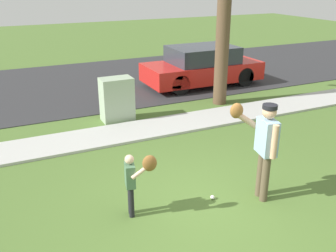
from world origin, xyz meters
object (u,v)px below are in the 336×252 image
at_px(person_adult, 264,141).
at_px(parked_hatchback_red, 202,66).
at_px(person_child, 135,176).
at_px(baseball, 212,197).
at_px(utility_cabinet, 117,99).
at_px(street_tree_near, 225,0).

bearing_deg(person_adult, parked_hatchback_red, -100.13).
height_order(person_child, baseball, person_child).
relative_size(utility_cabinet, street_tree_near, 0.20).
relative_size(person_child, baseball, 14.84).
height_order(person_adult, parked_hatchback_red, person_adult).
bearing_deg(parked_hatchback_red, person_adult, 67.89).
distance_m(street_tree_near, parked_hatchback_red, 3.10).
height_order(utility_cabinet, street_tree_near, street_tree_near).
distance_m(person_adult, person_child, 2.16).
height_order(street_tree_near, parked_hatchback_red, street_tree_near).
bearing_deg(street_tree_near, person_adult, -114.99).
height_order(person_adult, baseball, person_adult).
xyz_separation_m(utility_cabinet, parked_hatchback_red, (3.75, 2.09, 0.09)).
xyz_separation_m(person_child, utility_cabinet, (1.10, 4.28, -0.14)).
bearing_deg(parked_hatchback_red, street_tree_near, 75.13).
xyz_separation_m(utility_cabinet, street_tree_near, (3.21, 0.07, 2.38)).
distance_m(baseball, utility_cabinet, 4.42).
xyz_separation_m(person_child, street_tree_near, (4.31, 4.35, 2.25)).
distance_m(person_child, street_tree_near, 6.52).
bearing_deg(person_adult, utility_cabinet, -65.89).
bearing_deg(utility_cabinet, person_child, -104.38).
distance_m(person_adult, baseball, 1.30).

